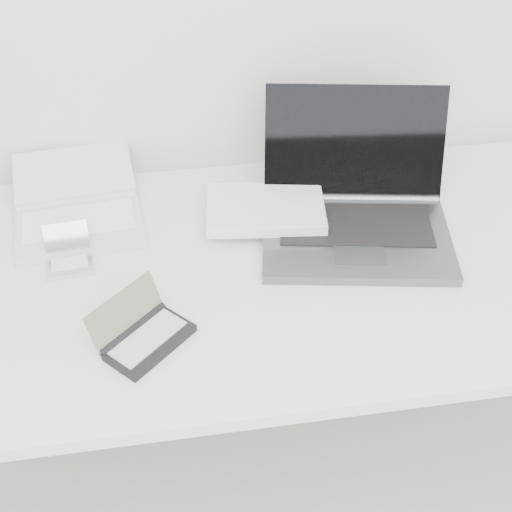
{
  "coord_description": "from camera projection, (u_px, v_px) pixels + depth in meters",
  "views": [
    {
      "loc": [
        -0.2,
        0.4,
        1.73
      ],
      "look_at": [
        -0.03,
        1.51,
        0.79
      ],
      "focal_mm": 50.0,
      "sensor_mm": 36.0,
      "label": 1
    }
  ],
  "objects": [
    {
      "name": "desk",
      "position": [
        267.0,
        280.0,
        1.57
      ],
      "size": [
        1.6,
        0.8,
        0.73
      ],
      "color": "white",
      "rests_on": "ground"
    },
    {
      "name": "netbook_open_white",
      "position": [
        78.0,
        212.0,
        1.65
      ],
      "size": [
        0.32,
        0.39,
        0.07
      ],
      "rotation": [
        0.0,
        0.0,
        0.09
      ],
      "color": "silver",
      "rests_on": "desk"
    },
    {
      "name": "palmtop_charcoal",
      "position": [
        143.0,
        334.0,
        1.35
      ],
      "size": [
        0.21,
        0.2,
        0.09
      ],
      "rotation": [
        0.0,
        0.0,
        0.75
      ],
      "color": "black",
      "rests_on": "desk"
    },
    {
      "name": "pda_silver",
      "position": [
        69.0,
        257.0,
        1.53
      ],
      "size": [
        0.1,
        0.11,
        0.07
      ],
      "rotation": [
        0.0,
        0.0,
        0.08
      ],
      "color": "silver",
      "rests_on": "desk"
    },
    {
      "name": "laptop_large",
      "position": [
        333.0,
        210.0,
        1.62
      ],
      "size": [
        0.58,
        0.46,
        0.27
      ],
      "rotation": [
        0.0,
        0.0,
        -0.18
      ],
      "color": "#585B5D",
      "rests_on": "desk"
    }
  ]
}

